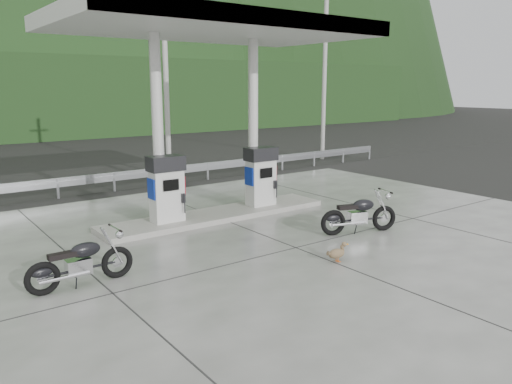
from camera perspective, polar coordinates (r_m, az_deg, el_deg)
ground at (r=12.73m, az=1.61°, el=-5.33°), size 160.00×160.00×0.00m
forecourt_apron at (r=12.73m, az=1.61°, el=-5.28°), size 18.00×14.00×0.02m
pump_island at (r=14.67m, az=-4.44°, el=-2.63°), size 7.00×1.40×0.15m
gas_pump_left at (r=13.69m, az=-10.18°, el=0.35°), size 0.95×0.55×1.80m
gas_pump_right at (r=15.35m, az=0.56°, el=1.79°), size 0.95×0.55×1.80m
canopy_column_left at (r=13.83m, az=-11.17°, el=7.13°), size 0.30×0.30×5.00m
canopy_column_right at (r=15.47m, az=-0.33°, el=7.84°), size 0.30×0.30×5.00m
canopy_roof at (r=14.29m, az=-4.80°, el=18.30°), size 8.50×5.00×0.40m
guardrail at (r=19.34m, az=-13.20°, el=2.51°), size 26.00×0.16×1.42m
road at (r=22.67m, az=-16.67°, el=1.86°), size 60.00×7.00×0.01m
utility_pole_b at (r=21.29m, az=-10.25°, el=12.37°), size 0.22×0.22×8.00m
utility_pole_c at (r=26.57m, az=7.81°, el=12.33°), size 0.22×0.22×8.00m
tree_band at (r=40.26m, az=-26.20°, el=9.65°), size 80.00×6.00×6.00m
motorcycle_left at (r=10.18m, az=-19.38°, el=-7.67°), size 1.95×0.65×0.92m
motorcycle_right at (r=13.30m, az=11.71°, el=-2.58°), size 2.12×1.27×0.96m
duck at (r=11.12m, az=9.19°, el=-6.98°), size 0.52×0.21×0.36m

